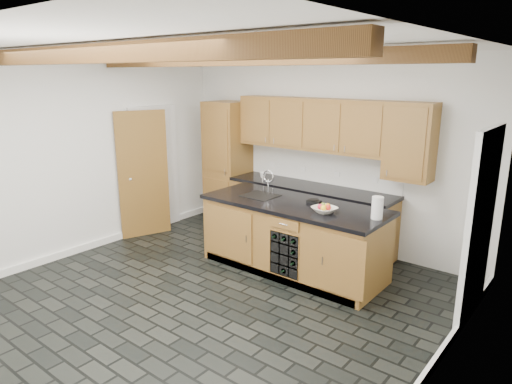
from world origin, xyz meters
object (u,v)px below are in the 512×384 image
Objects in this scene: island at (293,237)px; paper_towel at (377,208)px; fruit_bowl at (324,210)px; kitchen_scale at (314,201)px.

island is 1.26m from paper_towel.
fruit_bowl reaches higher than island.
paper_towel is (1.11, 0.05, 0.60)m from island.
island is at bearing 167.81° from fruit_bowl.
kitchen_scale is at bearing 37.55° from island.
kitchen_scale reaches higher than island.
paper_towel reaches higher than island.
kitchen_scale is 0.42m from fruit_bowl.
fruit_bowl is at bearing -12.19° from island.
paper_towel reaches higher than kitchen_scale.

